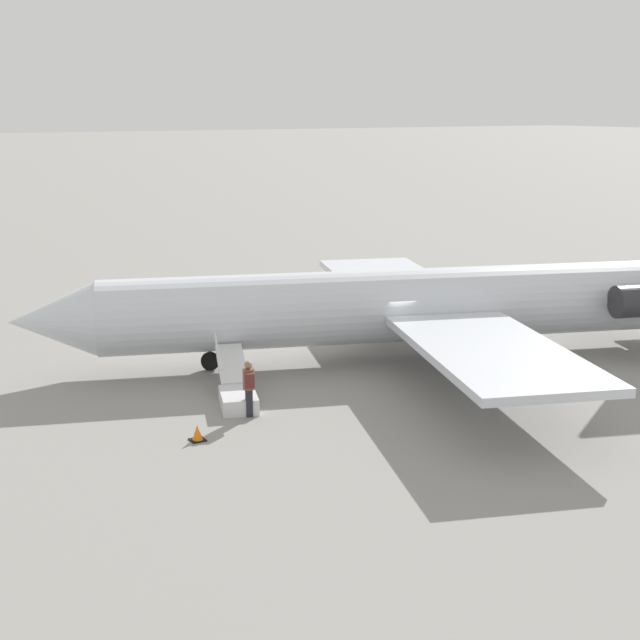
{
  "coord_description": "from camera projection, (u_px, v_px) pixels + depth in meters",
  "views": [
    {
      "loc": [
        18.63,
        26.13,
        9.21
      ],
      "look_at": [
        3.39,
        -0.26,
        1.86
      ],
      "focal_mm": 50.0,
      "sensor_mm": 36.0,
      "label": 1
    }
  ],
  "objects": [
    {
      "name": "traffic_cone_near_stairs",
      "position": [
        197.0,
        433.0,
        25.1
      ],
      "size": [
        0.42,
        0.42,
        0.46
      ],
      "color": "black",
      "rests_on": "ground"
    },
    {
      "name": "ground_plane",
      "position": [
        402.0,
        359.0,
        33.21
      ],
      "size": [
        600.0,
        600.0,
        0.0
      ],
      "primitive_type": "plane",
      "color": "gray"
    },
    {
      "name": "passenger",
      "position": [
        249.0,
        385.0,
        26.88
      ],
      "size": [
        0.43,
        0.57,
        1.74
      ],
      "rotation": [
        0.0,
        0.0,
        -1.9
      ],
      "color": "#23232D",
      "rests_on": "ground"
    },
    {
      "name": "airplane_main",
      "position": [
        427.0,
        303.0,
        32.89
      ],
      "size": [
        27.67,
        21.34,
        7.01
      ],
      "rotation": [
        0.0,
        0.0,
        -0.33
      ],
      "color": "silver",
      "rests_on": "ground"
    },
    {
      "name": "boarding_stairs",
      "position": [
        237.0,
        392.0,
        28.18
      ],
      "size": [
        2.24,
        4.13,
        1.73
      ],
      "rotation": [
        0.0,
        0.0,
        -1.9
      ],
      "color": "silver",
      "rests_on": "ground"
    }
  ]
}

